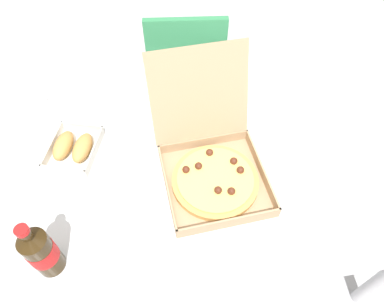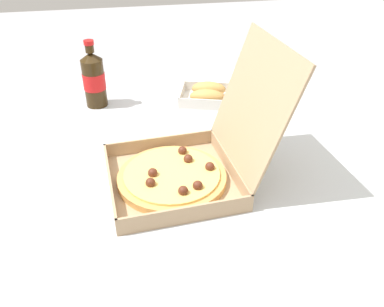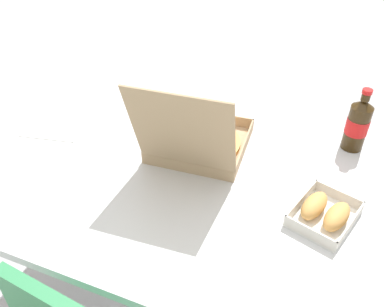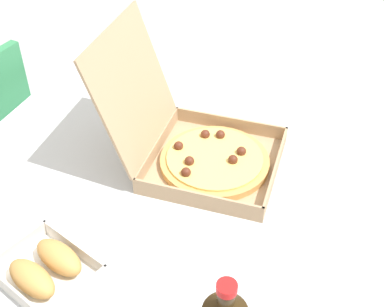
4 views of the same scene
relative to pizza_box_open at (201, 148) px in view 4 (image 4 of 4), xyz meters
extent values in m
cube|color=silver|center=(-0.02, 0.11, -0.06)|extent=(1.45, 0.95, 0.03)
cylinder|color=#B7B7BC|center=(0.64, -0.30, -0.42)|extent=(0.05, 0.05, 0.68)
cylinder|color=#B7B7BC|center=(0.64, 0.51, -0.42)|extent=(0.05, 0.05, 0.68)
cylinder|color=#B2B2B7|center=(0.19, 0.69, -0.55)|extent=(0.03, 0.03, 0.43)
cube|color=tan|center=(0.00, -0.04, -0.04)|extent=(0.33, 0.33, 0.01)
cube|color=tan|center=(0.01, -0.19, -0.02)|extent=(0.31, 0.03, 0.04)
cube|color=tan|center=(-0.15, -0.05, -0.02)|extent=(0.03, 0.31, 0.04)
cube|color=tan|center=(0.15, -0.03, -0.02)|extent=(0.03, 0.31, 0.04)
cube|color=tan|center=(-0.01, 0.11, -0.02)|extent=(0.31, 0.03, 0.04)
cube|color=tan|center=(-0.01, 0.17, 0.14)|extent=(0.31, 0.12, 0.29)
cylinder|color=tan|center=(0.00, -0.04, -0.03)|extent=(0.27, 0.27, 0.02)
cylinder|color=#EAC666|center=(0.00, -0.04, -0.02)|extent=(0.24, 0.24, 0.01)
sphere|color=#562819|center=(0.00, -0.08, -0.01)|extent=(0.02, 0.02, 0.02)
sphere|color=#562819|center=(0.07, 0.01, -0.01)|extent=(0.02, 0.02, 0.02)
sphere|color=#562819|center=(-0.04, 0.01, -0.01)|extent=(0.02, 0.02, 0.02)
sphere|color=#562819|center=(0.00, 0.06, -0.01)|extent=(0.02, 0.02, 0.02)
sphere|color=#562819|center=(-0.08, 0.01, -0.01)|extent=(0.02, 0.02, 0.02)
sphere|color=#562819|center=(0.04, -0.09, -0.01)|extent=(0.02, 0.02, 0.02)
sphere|color=#562819|center=(0.08, -0.02, -0.01)|extent=(0.02, 0.02, 0.02)
cube|color=white|center=(-0.44, 0.16, -0.04)|extent=(0.20, 0.23, 0.00)
cube|color=silver|center=(-0.47, 0.07, -0.02)|extent=(0.14, 0.05, 0.03)
cube|color=silver|center=(-0.41, 0.25, -0.02)|extent=(0.14, 0.05, 0.03)
cube|color=silver|center=(-0.51, 0.18, -0.02)|extent=(0.06, 0.18, 0.03)
cube|color=silver|center=(-0.37, 0.14, -0.02)|extent=(0.06, 0.18, 0.03)
ellipsoid|color=tan|center=(-0.47, 0.17, -0.02)|extent=(0.09, 0.13, 0.05)
ellipsoid|color=tan|center=(-0.41, 0.15, -0.02)|extent=(0.09, 0.13, 0.05)
cone|color=#33230F|center=(-0.48, -0.22, 0.13)|extent=(0.07, 0.07, 0.02)
cylinder|color=#33230F|center=(-0.48, -0.22, 0.15)|extent=(0.03, 0.03, 0.02)
cylinder|color=red|center=(-0.48, -0.22, 0.17)|extent=(0.03, 0.03, 0.01)
cube|color=white|center=(0.54, 0.06, -0.05)|extent=(0.24, 0.19, 0.00)
camera|label=1|loc=(-0.16, -0.60, 0.89)|focal=32.69mm
camera|label=2|loc=(0.79, -0.14, 0.56)|focal=37.20mm
camera|label=3|loc=(-0.39, 1.02, 0.78)|focal=37.63mm
camera|label=4|loc=(-0.91, -0.34, 0.79)|focal=47.81mm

